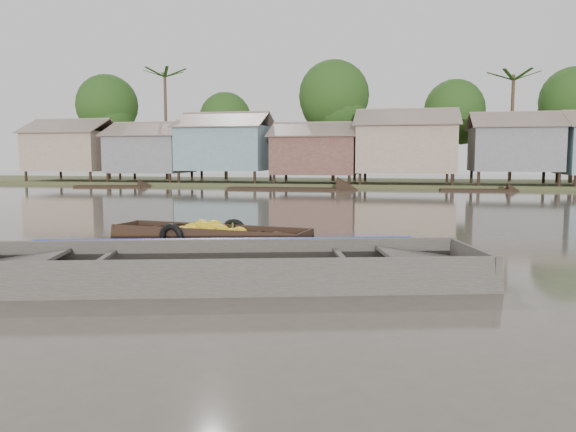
# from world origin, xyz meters

# --- Properties ---
(ground) EXTENTS (120.00, 120.00, 0.00)m
(ground) POSITION_xyz_m (0.00, 0.00, 0.00)
(ground) COLOR #50473D
(ground) RESTS_ON ground
(riverbank) EXTENTS (120.00, 12.47, 10.22)m
(riverbank) POSITION_xyz_m (3.03, 31.86, 3.07)
(riverbank) COLOR #384723
(riverbank) RESTS_ON ground
(banana_boat) EXTENTS (5.25, 2.01, 0.74)m
(banana_boat) POSITION_xyz_m (-2.28, 2.90, 0.12)
(banana_boat) COLOR black
(banana_boat) RESTS_ON ground
(viewer_boat) EXTENTS (8.92, 4.43, 0.69)m
(viewer_boat) POSITION_xyz_m (-0.39, -1.49, 0.09)
(viewer_boat) COLOR #3F3935
(viewer_boat) RESTS_ON ground
(distant_boats) EXTENTS (45.20, 14.20, 0.35)m
(distant_boats) POSITION_xyz_m (7.82, 23.40, -0.05)
(distant_boats) COLOR black
(distant_boats) RESTS_ON ground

